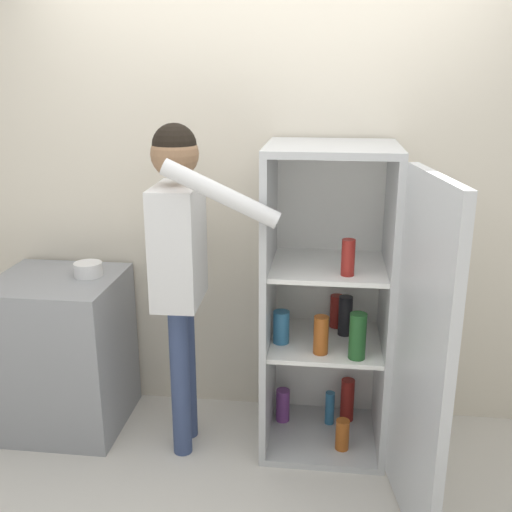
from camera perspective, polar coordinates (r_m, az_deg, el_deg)
The scene contains 6 objects.
ground_plane at distance 3.03m, azimuth -1.41°, elevation -23.05°, with size 12.00×12.00×0.00m, color beige.
wall_back at distance 3.35m, azimuth 0.88°, elevation 5.50°, with size 7.00×0.06×2.55m.
refrigerator at distance 3.06m, azimuth 8.45°, elevation -5.36°, with size 0.79×1.23×1.62m.
person at distance 2.98m, azimuth -7.24°, elevation 0.90°, with size 0.64×0.51×1.73m.
counter at distance 3.58m, azimuth -17.93°, elevation -8.70°, with size 0.67×0.62×0.88m.
bowl at distance 3.39m, azimuth -15.69°, elevation -1.23°, with size 0.15×0.15×0.08m.
Camera 1 is at (0.35, -2.28, 1.96)m, focal length 42.00 mm.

